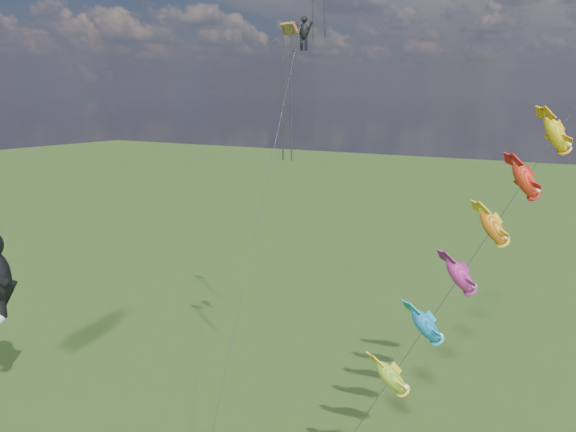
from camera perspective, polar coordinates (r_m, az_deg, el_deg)
The scene contains 2 objects.
fish_windsock_rig at distance 29.61m, azimuth 16.37°, elevation -3.16°, with size 8.49×13.64×18.14m.
parafoil_rig at distance 33.85m, azimuth 1.32°, elevation 16.57°, with size 4.47×17.15×27.75m.
Camera 1 is at (25.85, -17.14, 17.17)m, focal length 40.00 mm.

